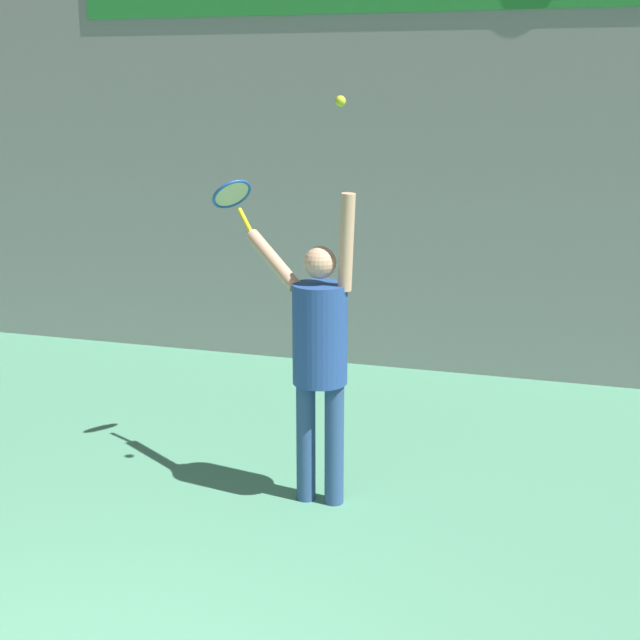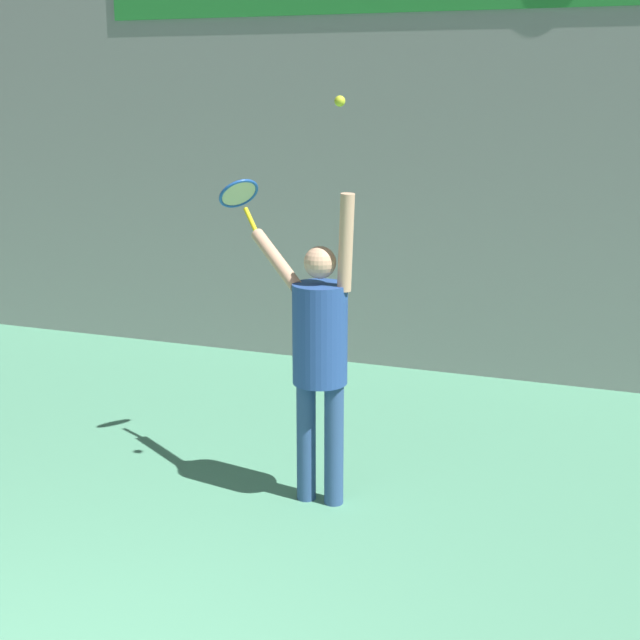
# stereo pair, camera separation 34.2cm
# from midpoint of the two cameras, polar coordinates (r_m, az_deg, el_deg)

# --- Properties ---
(back_wall) EXTENTS (18.00, 0.10, 5.00)m
(back_wall) POSITION_cam_midpoint_polar(r_m,az_deg,el_deg) (8.73, 5.57, 13.01)
(back_wall) COLOR gray
(back_wall) RESTS_ON ground_plane
(tennis_player) EXTENTS (0.89, 0.58, 2.11)m
(tennis_player) POSITION_cam_midpoint_polar(r_m,az_deg,el_deg) (5.83, 1.63, -1.75)
(tennis_player) COLOR #2D4C7F
(tennis_player) RESTS_ON ground_plane
(tennis_racket) EXTENTS (0.41, 0.37, 0.38)m
(tennis_racket) POSITION_cam_midpoint_polar(r_m,az_deg,el_deg) (6.38, -3.61, 7.91)
(tennis_racket) COLOR yellow
(tennis_ball) EXTENTS (0.07, 0.07, 0.07)m
(tennis_ball) POSITION_cam_midpoint_polar(r_m,az_deg,el_deg) (5.53, 3.11, 13.82)
(tennis_ball) COLOR #CCDB2D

